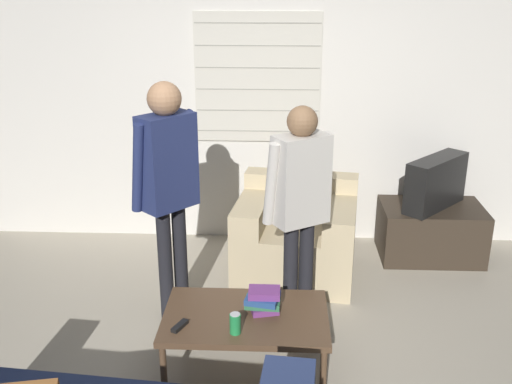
{
  "coord_description": "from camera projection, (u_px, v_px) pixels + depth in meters",
  "views": [
    {
      "loc": [
        0.19,
        -3.25,
        2.39
      ],
      "look_at": [
        0.02,
        0.51,
        1.0
      ],
      "focal_mm": 42.0,
      "sensor_mm": 36.0,
      "label": 1
    }
  ],
  "objects": [
    {
      "name": "person_left_standing",
      "position": [
        167.0,
        174.0,
        4.06
      ],
      "size": [
        0.51,
        0.77,
        1.73
      ],
      "rotation": [
        0.0,
        0.0,
        0.83
      ],
      "color": "black",
      "rests_on": "ground_plane"
    },
    {
      "name": "armchair_beige",
      "position": [
        296.0,
        236.0,
        4.96
      ],
      "size": [
        1.06,
        0.96,
        0.79
      ],
      "rotation": [
        0.0,
        0.0,
        3.0
      ],
      "color": "#C6B289",
      "rests_on": "ground_plane"
    },
    {
      "name": "book_stack",
      "position": [
        263.0,
        300.0,
        3.65
      ],
      "size": [
        0.22,
        0.21,
        0.16
      ],
      "color": "#75387F",
      "rests_on": "coffee_table"
    },
    {
      "name": "coffee_table",
      "position": [
        246.0,
        320.0,
        3.66
      ],
      "size": [
        1.0,
        0.64,
        0.43
      ],
      "color": "brown",
      "rests_on": "ground_plane"
    },
    {
      "name": "wall_back",
      "position": [
        261.0,
        104.0,
        5.34
      ],
      "size": [
        5.2,
        0.08,
        2.55
      ],
      "color": "silver",
      "rests_on": "ground_plane"
    },
    {
      "name": "tv_stand",
      "position": [
        430.0,
        231.0,
        5.28
      ],
      "size": [
        0.87,
        0.57,
        0.47
      ],
      "color": "#33281E",
      "rests_on": "ground_plane"
    },
    {
      "name": "ground_plane",
      "position": [
        249.0,
        363.0,
        3.89
      ],
      "size": [
        16.0,
        16.0,
        0.0
      ],
      "primitive_type": "plane",
      "color": "#B2A893"
    },
    {
      "name": "tv",
      "position": [
        436.0,
        183.0,
        5.12
      ],
      "size": [
        0.62,
        0.64,
        0.44
      ],
      "rotation": [
        0.0,
        0.0,
        3.96
      ],
      "color": "black",
      "rests_on": "tv_stand"
    },
    {
      "name": "spare_remote",
      "position": [
        180.0,
        326.0,
        3.51
      ],
      "size": [
        0.09,
        0.13,
        0.02
      ],
      "rotation": [
        0.0,
        0.0,
        -0.43
      ],
      "color": "black",
      "rests_on": "coffee_table"
    },
    {
      "name": "person_right_standing",
      "position": [
        299.0,
        194.0,
        3.97
      ],
      "size": [
        0.47,
        0.77,
        1.6
      ],
      "rotation": [
        0.0,
        0.0,
        0.57
      ],
      "color": "black",
      "rests_on": "ground_plane"
    },
    {
      "name": "soda_can",
      "position": [
        235.0,
        323.0,
        3.44
      ],
      "size": [
        0.07,
        0.07,
        0.13
      ],
      "color": "#238E47",
      "rests_on": "coffee_table"
    }
  ]
}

